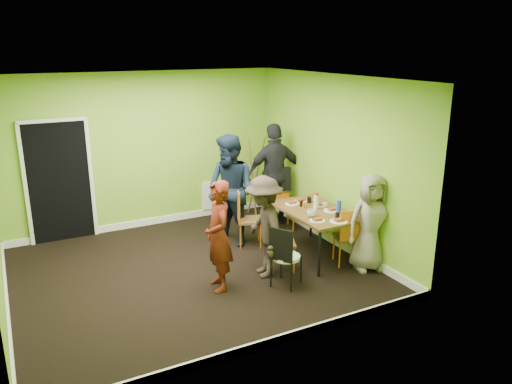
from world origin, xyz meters
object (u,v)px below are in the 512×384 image
(person_left_near, at_px, (264,227))
(chair_back_end, at_px, (279,186))
(person_left_far, at_px, (231,191))
(person_front_end, at_px, (370,222))
(chair_bentwood, at_px, (284,254))
(blue_bottle, at_px, (339,206))
(chair_left_near, at_px, (278,238))
(chair_front_end, at_px, (349,234))
(easel, at_px, (249,178))
(orange_bottle, at_px, (304,205))
(thermos, at_px, (316,202))
(dining_table, at_px, (316,213))
(person_back_end, at_px, (275,175))
(chair_left_far, at_px, (245,215))
(person_standing, at_px, (218,236))

(person_left_near, bearing_deg, chair_back_end, 155.73)
(person_left_far, bearing_deg, person_front_end, 15.08)
(chair_bentwood, height_order, blue_bottle, blue_bottle)
(chair_left_near, relative_size, chair_front_end, 0.97)
(easel, bearing_deg, blue_bottle, -81.91)
(blue_bottle, xyz_separation_m, orange_bottle, (-0.36, 0.44, -0.06))
(chair_bentwood, xyz_separation_m, thermos, (1.05, 0.80, 0.37))
(person_left_far, bearing_deg, dining_table, 21.49)
(chair_bentwood, relative_size, easel, 0.57)
(dining_table, height_order, chair_back_end, chair_back_end)
(dining_table, relative_size, chair_back_end, 1.38)
(orange_bottle, relative_size, person_back_end, 0.05)
(person_left_far, bearing_deg, thermos, 24.57)
(chair_left_near, height_order, person_back_end, person_back_end)
(dining_table, distance_m, orange_bottle, 0.23)
(dining_table, height_order, chair_front_end, chair_front_end)
(chair_left_near, distance_m, blue_bottle, 1.10)
(dining_table, bearing_deg, person_left_near, -166.05)
(orange_bottle, bearing_deg, chair_bentwood, -134.47)
(orange_bottle, xyz_separation_m, person_back_end, (0.28, 1.41, 0.15))
(person_left_near, distance_m, person_front_end, 1.58)
(chair_left_far, xyz_separation_m, easel, (0.71, 1.26, 0.24))
(person_left_far, relative_size, person_front_end, 1.26)
(chair_left_far, bearing_deg, person_front_end, 58.23)
(chair_bentwood, bearing_deg, person_left_near, 155.18)
(person_standing, bearing_deg, chair_back_end, 138.79)
(chair_left_near, distance_m, person_back_end, 2.06)
(chair_left_far, bearing_deg, person_back_end, 148.08)
(blue_bottle, distance_m, person_left_near, 1.31)
(chair_left_far, height_order, chair_left_near, chair_left_far)
(blue_bottle, bearing_deg, person_back_end, 92.51)
(person_standing, height_order, person_back_end, person_back_end)
(thermos, bearing_deg, easel, 94.09)
(person_back_end, bearing_deg, person_front_end, 102.81)
(chair_front_end, height_order, person_left_far, person_left_far)
(chair_back_end, relative_size, chair_front_end, 1.19)
(person_back_end, relative_size, person_front_end, 1.28)
(chair_bentwood, bearing_deg, person_back_end, 120.57)
(chair_bentwood, relative_size, blue_bottle, 4.43)
(chair_back_end, distance_m, chair_bentwood, 2.47)
(chair_bentwood, distance_m, easel, 3.01)
(person_back_end, distance_m, person_front_end, 2.40)
(easel, bearing_deg, thermos, -85.91)
(chair_bentwood, distance_m, person_left_far, 1.82)
(chair_left_far, distance_m, person_left_far, 0.46)
(chair_bentwood, bearing_deg, chair_front_end, 64.53)
(dining_table, xyz_separation_m, blue_bottle, (0.24, -0.27, 0.16))
(person_standing, height_order, person_left_far, person_left_far)
(chair_left_far, relative_size, person_back_end, 0.50)
(easel, bearing_deg, person_left_far, -129.06)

